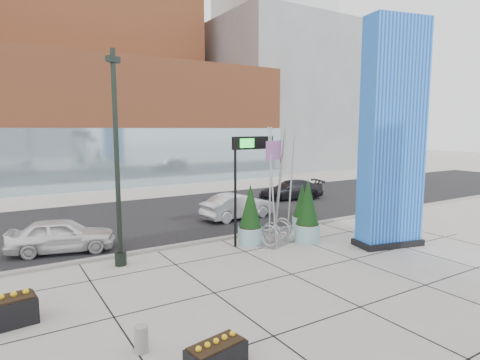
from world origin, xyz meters
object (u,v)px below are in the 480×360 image
public_art_sculpture (277,213)px  lamp_post (118,180)px  car_silver_mid (238,206)px  overhead_street_sign (251,152)px  blue_pylon (393,138)px  car_white_west (62,236)px  concrete_bollard (141,339)px

public_art_sculpture → lamp_post: bearing=152.4°
car_silver_mid → overhead_street_sign: bearing=148.7°
lamp_post → public_art_sculpture: size_ratio=1.52×
lamp_post → blue_pylon: bearing=-18.3°
car_silver_mid → car_white_west: bearing=92.6°
public_art_sculpture → concrete_bollard: 9.57m
blue_pylon → car_silver_mid: bearing=122.8°
overhead_street_sign → car_silver_mid: overhead_street_sign is taller
blue_pylon → car_white_west: (-11.98, 6.24, -3.85)m
public_art_sculpture → concrete_bollard: public_art_sculpture is taller
car_silver_mid → concrete_bollard: bearing=133.0°
car_white_west → car_silver_mid: size_ratio=0.96×
public_art_sculpture → car_silver_mid: bearing=56.0°
car_white_west → lamp_post: bearing=-135.9°
concrete_bollard → overhead_street_sign: bearing=40.7°
public_art_sculpture → car_silver_mid: (0.98, 4.84, -0.63)m
concrete_bollard → car_white_west: size_ratio=0.15×
overhead_street_sign → car_white_west: size_ratio=1.15×
concrete_bollard → car_silver_mid: (8.81, 10.25, 0.39)m
public_art_sculpture → concrete_bollard: bearing=-167.8°
blue_pylon → public_art_sculpture: blue_pylon is taller
car_white_west → public_art_sculpture: bearing=-97.4°
blue_pylon → public_art_sculpture: 5.72m
blue_pylon → lamp_post: bearing=174.5°
overhead_street_sign → car_white_west: bearing=149.0°
blue_pylon → car_white_west: size_ratio=2.33×
concrete_bollard → car_silver_mid: bearing=49.3°
public_art_sculpture → overhead_street_sign: (-1.09, 0.38, 2.64)m
blue_pylon → lamp_post: size_ratio=1.22×
concrete_bollard → car_white_west: 8.82m
car_white_west → car_silver_mid: bearing=-66.0°
public_art_sculpture → car_silver_mid: size_ratio=1.20×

